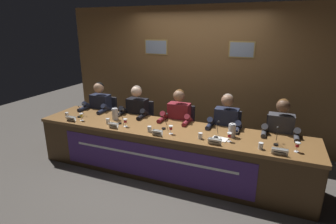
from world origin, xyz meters
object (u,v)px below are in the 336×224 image
at_px(microphone_center, 165,124).
at_px(chair_far_left, 106,121).
at_px(nameplate_right, 215,141).
at_px(panelist_far_left, 98,110).
at_px(water_pitcher_left_side, 115,114).
at_px(water_cup_right, 200,136).
at_px(water_cup_far_left, 67,115).
at_px(microphone_left, 121,119).
at_px(nameplate_far_left, 71,119).
at_px(nameplate_far_right, 280,152).
at_px(juice_glass_far_right, 297,145).
at_px(microphone_far_right, 277,139).
at_px(conference_table, 165,144).
at_px(chair_far_right, 277,147).
at_px(nameplate_left, 114,125).
at_px(microphone_right, 217,132).
at_px(juice_glass_right, 229,136).
at_px(water_cup_far_right, 261,146).
at_px(water_pitcher_right_side, 232,130).
at_px(juice_glass_center, 171,128).
at_px(panelist_right, 225,127).
at_px(chair_right, 226,139).
at_px(panelist_far_right, 280,135).
at_px(document_stack_right, 220,139).
at_px(panelist_left, 135,115).
at_px(water_cup_left, 108,121).
at_px(juice_glass_far_left, 81,116).
at_px(nameplate_center, 157,133).
at_px(water_cup_center, 149,129).
at_px(panelist_center, 177,121).
at_px(chair_left, 141,126).
at_px(microphone_far_left, 80,112).
at_px(chair_center, 181,132).

bearing_deg(microphone_center, chair_far_left, 157.20).
bearing_deg(nameplate_right, panelist_far_left, 162.68).
bearing_deg(water_pitcher_left_side, water_cup_right, -9.17).
xyz_separation_m(water_cup_far_left, microphone_left, (1.00, 0.10, 0.04)).
distance_m(nameplate_far_left, nameplate_far_right, 3.15).
bearing_deg(juice_glass_far_right, microphone_far_right, 148.16).
xyz_separation_m(conference_table, water_pitcher_left_side, (-0.95, 0.15, 0.32)).
bearing_deg(nameplate_far_right, chair_far_right, 90.20).
bearing_deg(nameplate_left, microphone_right, 9.14).
distance_m(nameplate_left, juice_glass_far_right, 2.54).
xyz_separation_m(water_cup_right, nameplate_far_right, (1.01, -0.11, 0.00)).
height_order(juice_glass_right, water_cup_far_right, juice_glass_right).
bearing_deg(water_pitcher_right_side, juice_glass_center, -164.88).
bearing_deg(nameplate_far_left, juice_glass_far_right, 2.62).
distance_m(conference_table, panelist_right, 0.98).
height_order(chair_right, chair_far_right, same).
bearing_deg(nameplate_right, juice_glass_far_right, 9.44).
xyz_separation_m(microphone_right, juice_glass_far_right, (1.01, -0.09, 0.01)).
xyz_separation_m(microphone_center, panelist_right, (0.82, 0.45, -0.10)).
bearing_deg(water_cup_right, nameplate_left, -175.60).
distance_m(chair_far_left, panelist_far_right, 3.17).
distance_m(microphone_center, document_stack_right, 0.87).
relative_size(panelist_left, chair_far_right, 1.36).
distance_m(microphone_center, water_cup_right, 0.63).
height_order(panelist_left, water_cup_left, panelist_left).
bearing_deg(panelist_right, juice_glass_far_right, -30.32).
bearing_deg(juice_glass_far_left, juice_glass_center, 0.79).
relative_size(nameplate_far_left, nameplate_center, 1.11).
bearing_deg(water_cup_right, juice_glass_far_right, 2.62).
relative_size(juice_glass_far_left, chair_right, 0.14).
bearing_deg(panelist_far_left, water_cup_center, -25.57).
bearing_deg(chair_far_right, nameplate_center, -149.39).
xyz_separation_m(microphone_left, chair_far_right, (2.35, 0.70, -0.37)).
bearing_deg(juice_glass_center, water_cup_right, -1.21).
xyz_separation_m(water_cup_left, water_pitcher_right_side, (1.90, 0.21, 0.06)).
height_order(panelist_center, panelist_far_right, same).
height_order(chair_left, panelist_center, panelist_center).
bearing_deg(juice_glass_center, juice_glass_far_left, -179.21).
bearing_deg(juice_glass_right, juice_glass_far_right, 0.10).
relative_size(microphone_far_left, panelist_left, 0.17).
height_order(chair_far_left, nameplate_right, chair_far_left).
relative_size(conference_table, chair_far_right, 4.64).
bearing_deg(chair_left, nameplate_center, -51.19).
height_order(chair_center, panelist_center, panelist_center).
distance_m(nameplate_left, water_cup_right, 1.33).
bearing_deg(microphone_far_right, juice_glass_right, -165.64).
distance_m(chair_far_left, nameplate_right, 2.57).
xyz_separation_m(juice_glass_right, document_stack_right, (-0.13, 0.02, -0.08)).
xyz_separation_m(conference_table, microphone_left, (-0.77, 0.03, 0.30)).
relative_size(panelist_far_left, chair_right, 1.36).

